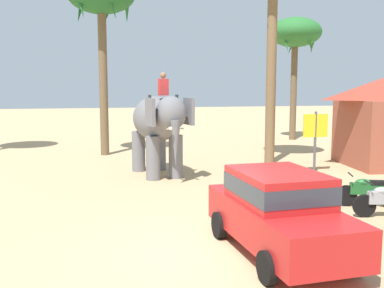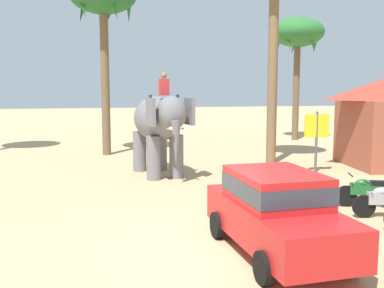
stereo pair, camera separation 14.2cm
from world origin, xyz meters
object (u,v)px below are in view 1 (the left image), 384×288
Objects in this scene: motorcycle_end_of_row at (368,191)px; palm_tree_near_hut at (101,0)px; elephant_with_mahout at (158,123)px; car_sedan_foreground at (279,209)px; signboard_yellow at (315,130)px; palm_tree_far_back at (295,35)px.

palm_tree_near_hut is (-7.08, 11.44, 6.93)m from motorcycle_end_of_row.
palm_tree_near_hut is at bearing 108.22° from elephant_with_mahout.
elephant_with_mahout is at bearing 98.51° from car_sedan_foreground.
palm_tree_near_hut is at bearing 141.54° from signboard_yellow.
car_sedan_foreground is 0.56× the size of palm_tree_far_back.
car_sedan_foreground is at bearing -77.53° from palm_tree_near_hut.
palm_tree_near_hut is 1.14× the size of palm_tree_far_back.
motorcycle_end_of_row is at bearing -58.23° from palm_tree_near_hut.
elephant_with_mahout is at bearing 174.20° from signboard_yellow.
palm_tree_near_hut is at bearing 102.47° from car_sedan_foreground.
motorcycle_end_of_row is (5.20, -5.72, -1.53)m from elephant_with_mahout.
signboard_yellow is at bearing 80.02° from motorcycle_end_of_row.
palm_tree_near_hut is (-1.88, 5.72, 5.41)m from elephant_with_mahout.
elephant_with_mahout is at bearing -135.09° from palm_tree_far_back.
elephant_with_mahout is 1.67× the size of signboard_yellow.
palm_tree_far_back is (8.49, 18.40, 5.48)m from car_sedan_foreground.
palm_tree_far_back is 11.98m from signboard_yellow.
palm_tree_near_hut reaches higher than elephant_with_mahout.
palm_tree_far_back is (11.67, 4.04, -0.99)m from palm_tree_near_hut.
car_sedan_foreground is 1.75× the size of signboard_yellow.
car_sedan_foreground is at bearing -120.91° from signboard_yellow.
palm_tree_far_back is 3.13× the size of signboard_yellow.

